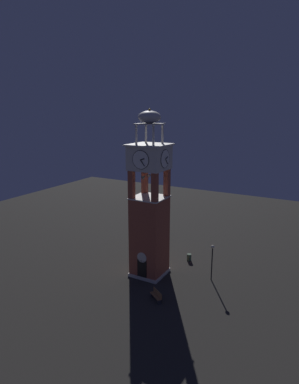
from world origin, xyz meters
The scene contains 6 objects.
ground centered at (0.00, 0.00, 0.00)m, with size 80.00×80.00×0.00m, color #2A2925.
clock_tower centered at (0.00, 0.00, 7.02)m, with size 3.82×3.82×17.54m.
park_bench centered at (3.11, -4.23, 0.48)m, with size 1.57×1.27×0.95m.
lamp_post centered at (6.33, 1.98, 2.70)m, with size 0.36×0.36×3.89m.
trash_bin centered at (2.50, 5.15, 0.40)m, with size 0.52×0.52×0.80m, color #38513D.
shrub_near_entry centered at (-3.34, 2.61, 0.51)m, with size 1.18×1.18×1.02m, color #336638.
Camera 1 is at (16.13, -28.91, 17.34)m, focal length 31.10 mm.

